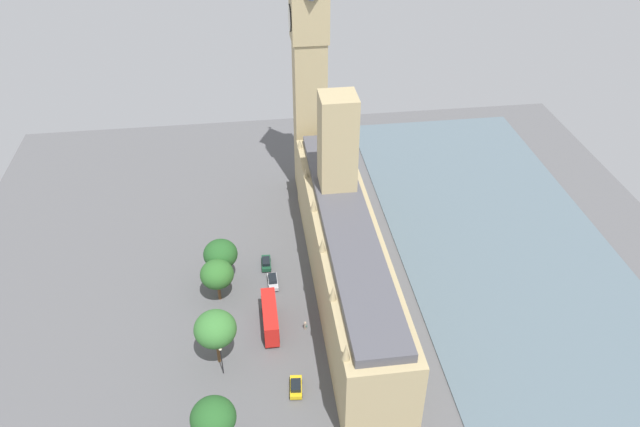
{
  "coord_description": "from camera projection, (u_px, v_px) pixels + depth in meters",
  "views": [
    {
      "loc": [
        14.2,
        85.54,
        79.97
      ],
      "look_at": [
        1.0,
        -13.43,
        9.25
      ],
      "focal_mm": 34.71,
      "sensor_mm": 36.0,
      "label": 1
    }
  ],
  "objects": [
    {
      "name": "car_dark_green_near_tower",
      "position": [
        266.0,
        263.0,
        122.95
      ],
      "size": [
        1.96,
        4.49,
        1.74
      ],
      "rotation": [
        0.0,
        0.0,
        3.11
      ],
      "color": "#19472D",
      "rests_on": "ground"
    },
    {
      "name": "ground_plane",
      "position": [
        335.0,
        294.0,
        116.94
      ],
      "size": [
        148.43,
        148.43,
        0.0
      ],
      "primitive_type": "plane",
      "color": "#565659"
    },
    {
      "name": "plane_tree_corner",
      "position": [
        217.0,
        274.0,
        112.28
      ],
      "size": [
        6.15,
        6.15,
        8.68
      ],
      "color": "brown",
      "rests_on": "ground"
    },
    {
      "name": "pedestrian_kerbside",
      "position": [
        305.0,
        326.0,
        109.05
      ],
      "size": [
        0.7,
        0.71,
        1.72
      ],
      "rotation": [
        0.0,
        0.0,
        0.77
      ],
      "color": "gray",
      "rests_on": "ground"
    },
    {
      "name": "clock_tower",
      "position": [
        309.0,
        59.0,
        129.87
      ],
      "size": [
        7.83,
        7.83,
        60.58
      ],
      "color": "tan",
      "rests_on": "ground"
    },
    {
      "name": "plane_tree_far_end",
      "position": [
        220.0,
        254.0,
        115.6
      ],
      "size": [
        6.4,
        6.4,
        9.67
      ],
      "color": "brown",
      "rests_on": "ground"
    },
    {
      "name": "plane_tree_under_trees",
      "position": [
        215.0,
        329.0,
        99.07
      ],
      "size": [
        6.9,
        6.9,
        10.53
      ],
      "color": "brown",
      "rests_on": "ground"
    },
    {
      "name": "plane_tree_opposite_hall",
      "position": [
        213.0,
        418.0,
        85.71
      ],
      "size": [
        6.46,
        6.46,
        10.05
      ],
      "color": "brown",
      "rests_on": "ground"
    },
    {
      "name": "car_silver_trailing",
      "position": [
        273.0,
        281.0,
        118.5
      ],
      "size": [
        1.96,
        4.65,
        1.74
      ],
      "rotation": [
        0.0,
        0.0,
        0.02
      ],
      "color": "#B7B7BC",
      "rests_on": "ground"
    },
    {
      "name": "car_yellow_cab_midblock",
      "position": [
        296.0,
        387.0,
        97.97
      ],
      "size": [
        2.29,
        4.42,
        1.74
      ],
      "rotation": [
        0.0,
        0.0,
        3.05
      ],
      "color": "gold",
      "rests_on": "ground"
    },
    {
      "name": "street_lamp_leading",
      "position": [
        221.0,
        355.0,
        98.9
      ],
      "size": [
        0.56,
        0.56,
        6.03
      ],
      "color": "black",
      "rests_on": "ground"
    },
    {
      "name": "parliament_building",
      "position": [
        345.0,
        250.0,
        112.82
      ],
      "size": [
        11.4,
        65.6,
        35.08
      ],
      "color": "tan",
      "rests_on": "ground"
    },
    {
      "name": "double_decker_bus_by_river_gate",
      "position": [
        270.0,
        317.0,
        108.22
      ],
      "size": [
        2.68,
        10.51,
        4.75
      ],
      "rotation": [
        0.0,
        0.0,
        3.14
      ],
      "color": "red",
      "rests_on": "ground"
    },
    {
      "name": "river_thames",
      "position": [
        522.0,
        276.0,
        120.87
      ],
      "size": [
        44.35,
        133.59,
        0.25
      ],
      "primitive_type": "cube",
      "color": "slate",
      "rests_on": "ground"
    }
  ]
}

